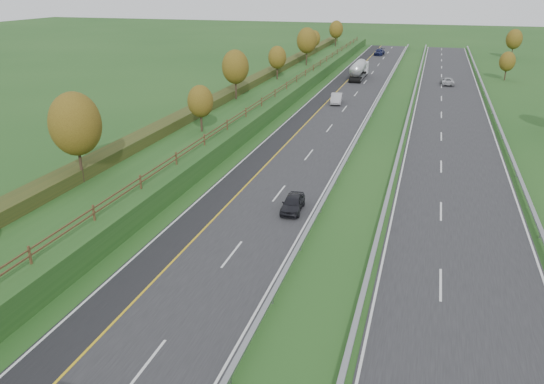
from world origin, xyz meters
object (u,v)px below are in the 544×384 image
(road_tanker, at_px, (359,69))
(car_oncoming, at_px, (447,81))
(car_dark_near, at_px, (293,203))
(car_small_far, at_px, (379,52))
(car_silver_mid, at_px, (337,98))

(road_tanker, bearing_deg, car_oncoming, -6.77)
(road_tanker, bearing_deg, car_dark_near, -86.64)
(car_small_far, bearing_deg, car_oncoming, -63.06)
(road_tanker, height_order, car_dark_near, road_tanker)
(car_small_far, bearing_deg, car_dark_near, -83.38)
(road_tanker, xyz_separation_m, car_silver_mid, (-0.09, -24.06, -1.03))
(car_small_far, relative_size, car_oncoming, 1.13)
(road_tanker, relative_size, car_small_far, 2.09)
(road_tanker, relative_size, car_silver_mid, 2.35)
(car_dark_near, bearing_deg, car_silver_mid, 91.75)
(car_small_far, distance_m, car_oncoming, 43.75)
(car_silver_mid, xyz_separation_m, car_oncoming, (16.84, 22.07, -0.13))
(car_dark_near, relative_size, car_silver_mid, 0.84)
(car_dark_near, height_order, car_oncoming, car_dark_near)
(car_silver_mid, bearing_deg, car_oncoming, 46.68)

